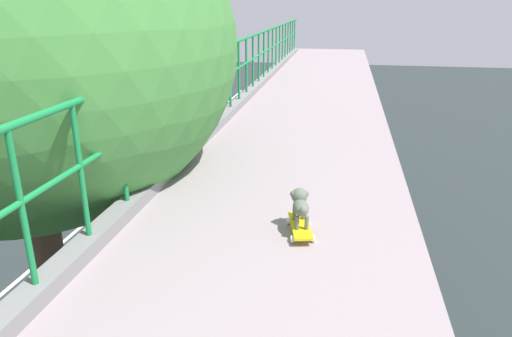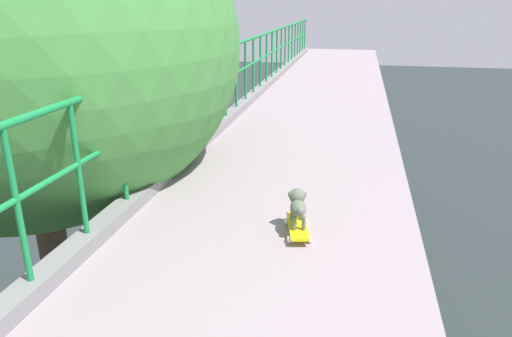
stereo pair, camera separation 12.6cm
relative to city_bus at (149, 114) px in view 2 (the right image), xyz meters
name	(u,v)px [view 2 (the right image)]	position (x,y,z in m)	size (l,w,h in m)	color
city_bus	(149,114)	(0.00, 0.00, 0.00)	(2.66, 11.38, 3.23)	#1F4291
roadside_tree_mid	(21,50)	(6.77, -17.77, 5.19)	(5.28, 5.28, 9.21)	#4A3A2C
toy_skateboard	(298,226)	(10.32, -19.12, 3.88)	(0.29, 0.56, 0.09)	yellow
small_dog	(298,204)	(10.31, -19.07, 4.07)	(0.20, 0.38, 0.29)	#5B6655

